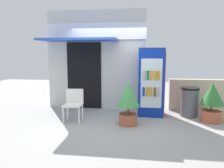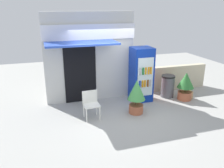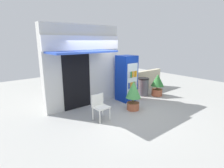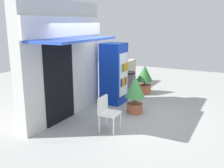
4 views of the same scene
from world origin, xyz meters
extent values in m
plane|color=#A3A39E|center=(0.00, 0.00, 0.00)|extent=(16.00, 16.00, 0.00)
cube|color=silver|center=(-0.54, 1.45, 1.53)|extent=(3.10, 0.33, 3.06)
cube|color=white|center=(-0.54, 1.24, 2.41)|extent=(3.10, 0.08, 0.50)
cube|color=blue|center=(-0.91, 0.77, 2.13)|extent=(2.22, 1.02, 0.06)
cube|color=black|center=(-0.91, 1.27, 1.04)|extent=(1.09, 0.03, 2.08)
cube|color=#0C2D9E|center=(1.15, 0.80, 0.95)|extent=(0.70, 0.67, 1.90)
cube|color=silver|center=(1.15, 0.45, 0.95)|extent=(0.56, 0.02, 1.33)
cube|color=red|center=(1.51, 0.80, 0.95)|extent=(0.02, 0.60, 1.71)
cylinder|color=#1938A5|center=(0.95, 0.44, 0.73)|extent=(0.06, 0.06, 0.24)
cylinder|color=orange|center=(1.05, 0.44, 0.73)|extent=(0.06, 0.06, 0.24)
cylinder|color=orange|center=(1.14, 0.44, 0.73)|extent=(0.06, 0.06, 0.24)
cylinder|color=brown|center=(1.25, 0.44, 0.73)|extent=(0.06, 0.06, 0.24)
cylinder|color=#B2B2B7|center=(1.35, 0.44, 0.73)|extent=(0.06, 0.06, 0.24)
cylinder|color=#B2B2B7|center=(0.95, 0.44, 1.17)|extent=(0.06, 0.06, 0.24)
cylinder|color=#196B2D|center=(1.05, 0.44, 1.17)|extent=(0.06, 0.06, 0.24)
cylinder|color=orange|center=(1.15, 0.44, 1.17)|extent=(0.06, 0.06, 0.24)
cylinder|color=orange|center=(1.25, 0.44, 1.17)|extent=(0.06, 0.06, 0.24)
cylinder|color=orange|center=(1.34, 0.44, 1.17)|extent=(0.06, 0.06, 0.24)
cylinder|color=white|center=(-1.03, -0.33, 0.21)|extent=(0.04, 0.04, 0.42)
cylinder|color=white|center=(-0.63, -0.31, 0.21)|extent=(0.04, 0.04, 0.42)
cylinder|color=white|center=(-1.05, 0.04, 0.21)|extent=(0.04, 0.04, 0.42)
cylinder|color=white|center=(-0.64, 0.06, 0.21)|extent=(0.04, 0.04, 0.42)
cube|color=white|center=(-0.84, -0.14, 0.44)|extent=(0.47, 0.44, 0.04)
cube|color=white|center=(-0.85, 0.06, 0.64)|extent=(0.46, 0.06, 0.37)
cylinder|color=#AD5B3D|center=(0.58, -0.17, 0.14)|extent=(0.45, 0.45, 0.27)
cylinder|color=brown|center=(0.58, -0.17, 0.37)|extent=(0.05, 0.05, 0.19)
cone|color=#47994C|center=(0.58, -0.17, 0.78)|extent=(0.55, 0.55, 0.62)
cylinder|color=#AD5B3D|center=(2.69, 0.34, 0.15)|extent=(0.49, 0.49, 0.30)
cylinder|color=brown|center=(2.69, 0.34, 0.38)|extent=(0.05, 0.05, 0.16)
cone|color=#2D7533|center=(2.69, 0.34, 0.73)|extent=(0.59, 0.59, 0.55)
cylinder|color=#595960|center=(2.23, 0.77, 0.38)|extent=(0.47, 0.47, 0.76)
cylinder|color=black|center=(2.23, 0.77, 0.79)|extent=(0.50, 0.50, 0.06)
cube|color=beige|center=(3.01, 1.45, 0.48)|extent=(2.51, 0.23, 0.96)
cube|color=tan|center=(2.78, 0.37, 0.14)|extent=(0.46, 0.32, 0.29)
camera|label=1|loc=(0.87, -5.30, 1.76)|focal=34.35mm
camera|label=2|loc=(-2.10, -6.28, 3.21)|focal=36.88mm
camera|label=3|loc=(-3.92, -4.44, 2.52)|focal=28.42mm
camera|label=4|loc=(-5.88, -2.84, 2.55)|focal=41.28mm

